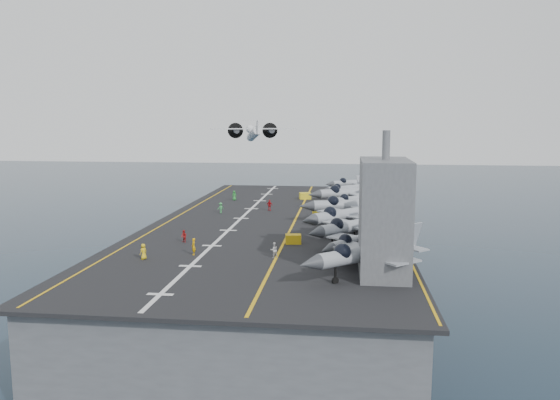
# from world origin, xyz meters

# --- Properties ---
(ground) EXTENTS (500.00, 500.00, 0.00)m
(ground) POSITION_xyz_m (0.00, 0.00, 0.00)
(ground) COLOR #142135
(ground) RESTS_ON ground
(hull) EXTENTS (36.00, 90.00, 10.00)m
(hull) POSITION_xyz_m (0.00, 0.00, 5.00)
(hull) COLOR #56595E
(hull) RESTS_ON ground
(flight_deck) EXTENTS (38.00, 92.00, 0.40)m
(flight_deck) POSITION_xyz_m (0.00, 0.00, 10.20)
(flight_deck) COLOR black
(flight_deck) RESTS_ON hull
(foul_line) EXTENTS (0.35, 90.00, 0.02)m
(foul_line) POSITION_xyz_m (3.00, 0.00, 10.42)
(foul_line) COLOR gold
(foul_line) RESTS_ON flight_deck
(landing_centerline) EXTENTS (0.50, 90.00, 0.02)m
(landing_centerline) POSITION_xyz_m (-6.00, 0.00, 10.42)
(landing_centerline) COLOR silver
(landing_centerline) RESTS_ON flight_deck
(deck_edge_port) EXTENTS (0.25, 90.00, 0.02)m
(deck_edge_port) POSITION_xyz_m (-17.00, 0.00, 10.42)
(deck_edge_port) COLOR gold
(deck_edge_port) RESTS_ON flight_deck
(deck_edge_stbd) EXTENTS (0.25, 90.00, 0.02)m
(deck_edge_stbd) POSITION_xyz_m (18.50, 0.00, 10.42)
(deck_edge_stbd) COLOR gold
(deck_edge_stbd) RESTS_ON flight_deck
(island_superstructure) EXTENTS (5.00, 10.00, 15.00)m
(island_superstructure) POSITION_xyz_m (15.00, -30.00, 17.90)
(island_superstructure) COLOR #56595E
(island_superstructure) RESTS_ON flight_deck
(fighter_jet_0) EXTENTS (18.06, 17.56, 5.26)m
(fighter_jet_0) POSITION_xyz_m (13.24, -31.74, 13.03)
(fighter_jet_0) COLOR #9EA4AE
(fighter_jet_0) RESTS_ON flight_deck
(fighter_jet_1) EXTENTS (14.42, 15.48, 4.47)m
(fighter_jet_1) POSITION_xyz_m (12.66, -24.08, 12.64)
(fighter_jet_1) COLOR #969FA6
(fighter_jet_1) RESTS_ON flight_deck
(fighter_jet_2) EXTENTS (17.24, 17.61, 5.14)m
(fighter_jet_2) POSITION_xyz_m (12.17, -16.63, 12.97)
(fighter_jet_2) COLOR #9CA5AE
(fighter_jet_2) RESTS_ON flight_deck
(fighter_jet_3) EXTENTS (18.43, 18.73, 5.48)m
(fighter_jet_3) POSITION_xyz_m (11.27, -8.90, 13.14)
(fighter_jet_3) COLOR gray
(fighter_jet_3) RESTS_ON flight_deck
(fighter_jet_4) EXTENTS (18.56, 14.78, 5.64)m
(fighter_jet_4) POSITION_xyz_m (12.59, -0.37, 13.22)
(fighter_jet_4) COLOR gray
(fighter_jet_4) RESTS_ON flight_deck
(fighter_jet_5) EXTENTS (15.39, 15.50, 4.55)m
(fighter_jet_5) POSITION_xyz_m (12.90, 9.38, 12.68)
(fighter_jet_5) COLOR #919AA0
(fighter_jet_5) RESTS_ON flight_deck
(fighter_jet_6) EXTENTS (19.10, 17.05, 5.54)m
(fighter_jet_6) POSITION_xyz_m (12.18, 15.42, 13.17)
(fighter_jet_6) COLOR #9AA3AC
(fighter_jet_6) RESTS_ON flight_deck
(fighter_jet_7) EXTENTS (15.08, 14.97, 4.43)m
(fighter_jet_7) POSITION_xyz_m (11.45, 25.60, 12.61)
(fighter_jet_7) COLOR #8D959C
(fighter_jet_7) RESTS_ON flight_deck
(fighter_jet_8) EXTENTS (15.76, 14.38, 4.56)m
(fighter_jet_8) POSITION_xyz_m (13.01, 35.72, 12.68)
(fighter_jet_8) COLOR #8D949B
(fighter_jet_8) RESTS_ON flight_deck
(tow_cart_a) EXTENTS (2.19, 1.59, 1.22)m
(tow_cart_a) POSITION_xyz_m (4.28, -17.46, 11.01)
(tow_cart_a) COLOR #C39B10
(tow_cart_a) RESTS_ON flight_deck
(tow_cart_b) EXTENTS (2.26, 1.79, 1.19)m
(tow_cart_b) POSITION_xyz_m (6.77, 2.06, 10.99)
(tow_cart_b) COLOR yellow
(tow_cart_b) RESTS_ON flight_deck
(tow_cart_c) EXTENTS (2.55, 2.01, 1.34)m
(tow_cart_c) POSITION_xyz_m (2.89, 23.60, 11.07)
(tow_cart_c) COLOR yellow
(tow_cart_c) RESTS_ON flight_deck
(crew_0) EXTENTS (1.19, 1.33, 1.86)m
(crew_0) POSITION_xyz_m (-12.23, -27.67, 11.33)
(crew_0) COLOR yellow
(crew_0) RESTS_ON flight_deck
(crew_1) EXTENTS (1.25, 1.45, 2.03)m
(crew_1) POSITION_xyz_m (-7.04, -24.90, 11.41)
(crew_1) COLOR #E8A305
(crew_1) RESTS_ON flight_deck
(crew_2) EXTENTS (1.19, 1.13, 1.65)m
(crew_2) POSITION_xyz_m (-10.14, -18.49, 11.22)
(crew_2) COLOR #B21919
(crew_2) RESTS_ON flight_deck
(crew_3) EXTENTS (1.33, 1.29, 1.85)m
(crew_3) POSITION_xyz_m (-10.53, 4.86, 11.33)
(crew_3) COLOR green
(crew_3) RESTS_ON flight_deck
(crew_4) EXTENTS (1.30, 1.00, 1.95)m
(crew_4) POSITION_xyz_m (-2.40, 8.40, 11.38)
(crew_4) COLOR #B50E13
(crew_4) RESTS_ON flight_deck
(crew_5) EXTENTS (1.39, 1.23, 1.94)m
(crew_5) POSITION_xyz_m (-11.25, 20.30, 11.37)
(crew_5) COLOR #268C33
(crew_5) RESTS_ON flight_deck
(crew_7) EXTENTS (1.33, 1.17, 1.85)m
(crew_7) POSITION_xyz_m (2.72, -25.12, 11.33)
(crew_7) COLOR silver
(crew_7) RESTS_ON flight_deck
(transport_plane) EXTENTS (26.06, 21.28, 5.33)m
(transport_plane) POSITION_xyz_m (-12.86, 54.79, 22.94)
(transport_plane) COLOR silver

